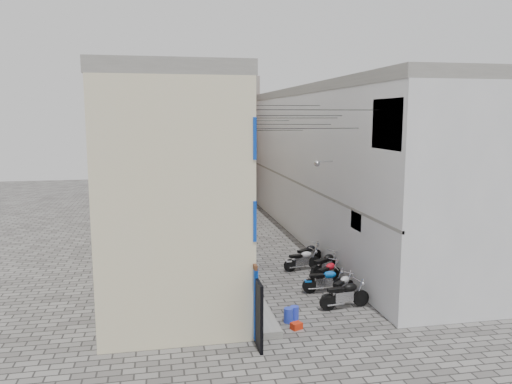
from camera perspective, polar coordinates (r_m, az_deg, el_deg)
ground at (r=17.63m, az=8.35°, el=-15.83°), size 90.00×90.00×0.00m
plinth at (r=29.19m, az=-4.02°, el=-5.54°), size 0.90×26.00×0.25m
building_left at (r=28.19m, az=-10.03°, el=2.87°), size 5.10×27.00×9.00m
building_right at (r=30.10m, az=9.35°, el=3.26°), size 5.94×26.00×9.00m
building_far_brick_left at (r=43.30m, az=-6.47°, el=5.59°), size 6.00×6.00×10.00m
building_far_brick_right at (r=46.00m, az=-0.41°, el=4.58°), size 5.00×6.00×8.00m
building_far_concrete at (r=49.43m, az=-4.72°, el=6.57°), size 8.00×5.00×11.00m
far_shopfront at (r=41.12m, az=-3.28°, el=0.15°), size 2.00×0.30×2.40m
overhead_wires at (r=23.39m, az=2.48°, el=8.27°), size 5.80×13.02×1.32m
motorcycle_a at (r=19.69m, az=10.11°, el=-11.33°), size 2.11×0.89×1.19m
motorcycle_b at (r=20.79m, az=9.85°, el=-10.46°), size 1.70×1.60×1.03m
motorcycle_c at (r=21.24m, az=7.89°, el=-9.87°), size 1.95×0.69×1.12m
motorcycle_d at (r=22.30m, az=8.20°, el=-9.01°), size 1.86×1.61×1.09m
motorcycle_e at (r=23.27m, az=7.96°, el=-8.08°), size 2.11×1.75×1.22m
motorcycle_f at (r=24.05m, az=5.33°, el=-7.63°), size 1.98×0.91×1.10m
motorcycle_g at (r=25.07m, az=5.95°, el=-6.94°), size 1.96×1.52×1.11m
person_a at (r=19.48m, az=-0.87°, el=-10.09°), size 0.43×0.60×1.53m
person_b at (r=21.72m, az=-0.61°, el=-8.14°), size 0.63×0.78×1.50m
water_jug_near at (r=18.32m, az=3.73°, el=-13.88°), size 0.39×0.39×0.52m
water_jug_far at (r=18.59m, az=4.42°, el=-13.61°), size 0.36×0.36×0.49m
red_crate at (r=17.87m, az=4.64°, el=-15.00°), size 0.45×0.40×0.23m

